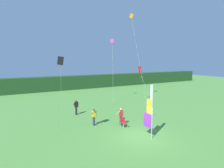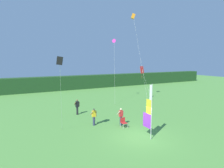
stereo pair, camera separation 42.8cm
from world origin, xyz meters
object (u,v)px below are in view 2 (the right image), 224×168
at_px(kite_orange_box_1, 133,17).
at_px(kite_red_diamond_3, 142,71).
at_px(person_mid_field, 77,107).
at_px(person_near_banner, 121,116).
at_px(banner_flag, 149,112).
at_px(kite_black_box_2, 60,61).
at_px(kite_magenta_delta_0, 114,42).
at_px(folding_chair, 124,122).
at_px(person_far_left, 94,116).

relative_size(kite_orange_box_1, kite_red_diamond_3, 2.38).
bearing_deg(person_mid_field, kite_red_diamond_3, 10.89).
bearing_deg(person_near_banner, person_mid_field, 114.06).
height_order(banner_flag, kite_black_box_2, kite_black_box_2).
bearing_deg(person_near_banner, banner_flag, -83.31).
relative_size(kite_magenta_delta_0, kite_black_box_2, 1.43).
xyz_separation_m(kite_magenta_delta_0, kite_orange_box_1, (1.87, -1.97, 3.22)).
xyz_separation_m(person_mid_field, folding_chair, (2.38, -5.97, -0.41)).
xyz_separation_m(kite_black_box_2, kite_red_diamond_3, (13.77, 8.42, -1.44)).
bearing_deg(kite_magenta_delta_0, person_far_left, -129.28).
bearing_deg(person_mid_field, person_near_banner, -65.94).
height_order(folding_chair, kite_magenta_delta_0, kite_magenta_delta_0).
bearing_deg(kite_red_diamond_3, person_far_left, -148.79).
height_order(person_far_left, kite_magenta_delta_0, kite_magenta_delta_0).
bearing_deg(person_far_left, person_near_banner, -29.23).
bearing_deg(kite_red_diamond_3, person_mid_field, -169.11).
height_order(kite_orange_box_1, kite_red_diamond_3, kite_orange_box_1).
distance_m(person_near_banner, kite_red_diamond_3, 11.57).
height_order(person_near_banner, folding_chair, person_near_banner).
relative_size(banner_flag, person_mid_field, 2.50).
xyz_separation_m(person_far_left, kite_magenta_delta_0, (6.76, 8.26, 7.82)).
distance_m(folding_chair, kite_magenta_delta_0, 13.73).
relative_size(banner_flag, person_near_banner, 2.60).
xyz_separation_m(folding_chair, kite_orange_box_1, (6.47, 8.06, 11.38)).
xyz_separation_m(person_far_left, kite_red_diamond_3, (10.26, 6.22, 3.68)).
height_order(banner_flag, person_far_left, banner_flag).
bearing_deg(kite_red_diamond_3, kite_black_box_2, -148.56).
bearing_deg(kite_orange_box_1, kite_magenta_delta_0, 133.46).
relative_size(banner_flag, kite_magenta_delta_0, 0.47).
xyz_separation_m(person_far_left, kite_orange_box_1, (8.62, 6.29, 11.03)).
bearing_deg(kite_orange_box_1, person_near_banner, -130.52).
bearing_deg(kite_red_diamond_3, banner_flag, -124.97).
bearing_deg(person_mid_field, banner_flag, -72.39).
relative_size(banner_flag, kite_orange_box_1, 0.35).
height_order(person_far_left, folding_chair, person_far_left).
height_order(person_near_banner, kite_orange_box_1, kite_orange_box_1).
bearing_deg(folding_chair, kite_black_box_2, -175.65).
xyz_separation_m(banner_flag, kite_magenta_delta_0, (4.15, 12.99, 6.62)).
bearing_deg(kite_orange_box_1, folding_chair, -128.76).
bearing_deg(kite_red_diamond_3, person_near_banner, -137.30).
bearing_deg(kite_magenta_delta_0, kite_red_diamond_3, -30.21).
bearing_deg(person_near_banner, kite_red_diamond_3, 42.70).
height_order(person_mid_field, kite_black_box_2, kite_black_box_2).
bearing_deg(kite_orange_box_1, kite_black_box_2, -145.00).
distance_m(person_far_left, kite_orange_box_1, 15.35).
distance_m(person_near_banner, folding_chair, 0.66).
relative_size(person_far_left, kite_orange_box_1, 0.13).
relative_size(banner_flag, person_far_left, 2.65).
distance_m(banner_flag, kite_magenta_delta_0, 15.16).
bearing_deg(kite_magenta_delta_0, person_near_banner, -115.67).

